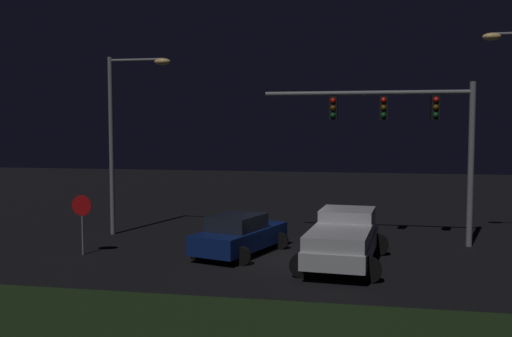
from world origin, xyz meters
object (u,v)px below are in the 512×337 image
(car_sedan, at_px, (239,235))
(traffic_signal_gantry, at_px, (408,123))
(pickup_truck, at_px, (344,236))
(street_lamp_left, at_px, (124,122))
(stop_sign, at_px, (82,213))

(car_sedan, relative_size, traffic_signal_gantry, 0.57)
(pickup_truck, bearing_deg, car_sedan, 81.74)
(street_lamp_left, bearing_deg, car_sedan, -26.54)
(car_sedan, xyz_separation_m, street_lamp_left, (-5.78, 2.89, 4.20))
(pickup_truck, bearing_deg, traffic_signal_gantry, -25.18)
(pickup_truck, height_order, car_sedan, pickup_truck)
(stop_sign, bearing_deg, traffic_signal_gantry, 19.97)
(pickup_truck, distance_m, traffic_signal_gantry, 6.05)
(traffic_signal_gantry, distance_m, stop_sign, 13.07)
(car_sedan, relative_size, stop_sign, 2.12)
(street_lamp_left, relative_size, stop_sign, 3.48)
(car_sedan, bearing_deg, stop_sign, 119.58)
(car_sedan, bearing_deg, pickup_truck, -85.69)
(car_sedan, xyz_separation_m, stop_sign, (-5.68, -1.22, 0.82))
(traffic_signal_gantry, bearing_deg, street_lamp_left, -178.99)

